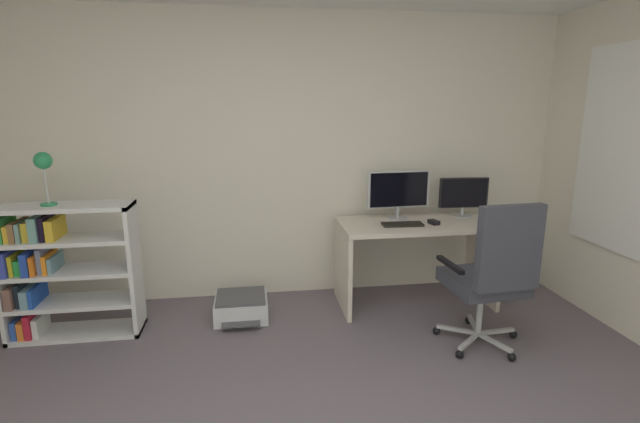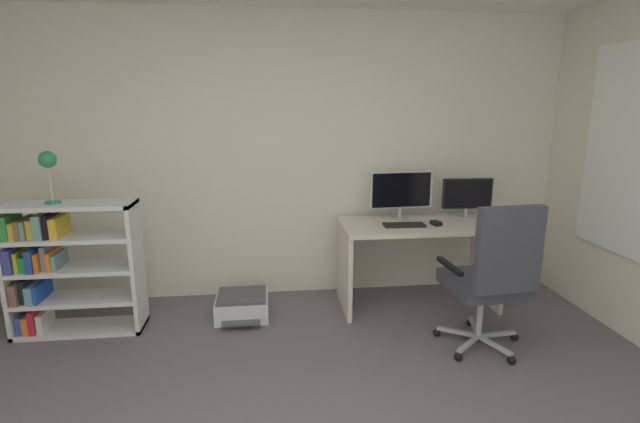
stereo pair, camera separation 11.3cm
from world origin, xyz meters
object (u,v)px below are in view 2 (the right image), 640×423
(bookshelf, at_px, (61,267))
(printer, at_px, (242,305))
(monitor_secondary, at_px, (467,196))
(computer_mouse, at_px, (436,223))
(office_chair, at_px, (492,274))
(desk_lamp, at_px, (48,164))
(keyboard, at_px, (404,225))
(desk, at_px, (418,246))
(monitor_main, at_px, (401,191))

(bookshelf, xyz_separation_m, printer, (1.34, 0.10, -0.44))
(monitor_secondary, height_order, bookshelf, monitor_secondary)
(computer_mouse, xyz_separation_m, office_chair, (0.12, -0.79, -0.16))
(office_chair, relative_size, bookshelf, 1.09)
(office_chair, height_order, desk_lamp, desk_lamp)
(keyboard, relative_size, computer_mouse, 3.40)
(desk, height_order, printer, desk)
(computer_mouse, distance_m, office_chair, 0.81)
(desk, bearing_deg, keyboard, -151.21)
(bookshelf, bearing_deg, keyboard, 1.91)
(monitor_main, bearing_deg, desk, -48.63)
(monitor_main, height_order, desk_lamp, desk_lamp)
(printer, bearing_deg, bookshelf, -175.67)
(monitor_secondary, distance_m, bookshelf, 3.38)
(desk, distance_m, bookshelf, 2.86)
(keyboard, height_order, office_chair, office_chair)
(office_chair, xyz_separation_m, desk_lamp, (-3.09, 0.69, 0.72))
(desk, xyz_separation_m, office_chair, (0.24, -0.87, 0.06))
(computer_mouse, xyz_separation_m, bookshelf, (-2.98, -0.09, -0.23))
(monitor_secondary, bearing_deg, printer, -173.77)
(monitor_secondary, height_order, office_chair, office_chair)
(monitor_secondary, xyz_separation_m, bookshelf, (-3.34, -0.32, -0.41))
(desk, xyz_separation_m, desk_lamp, (-2.85, -0.18, 0.78))
(desk, relative_size, keyboard, 3.89)
(monitor_main, xyz_separation_m, printer, (-1.39, -0.22, -0.90))
(monitor_main, xyz_separation_m, monitor_secondary, (0.61, 0.00, -0.05))
(monitor_secondary, bearing_deg, office_chair, -103.36)
(desk, xyz_separation_m, monitor_main, (-0.13, 0.14, 0.46))
(computer_mouse, relative_size, desk_lamp, 0.26)
(bookshelf, relative_size, printer, 2.12)
(computer_mouse, bearing_deg, keyboard, 166.42)
(computer_mouse, bearing_deg, office_chair, -95.73)
(keyboard, bearing_deg, office_chair, -60.54)
(desk, bearing_deg, computer_mouse, -33.93)
(desk_lamp, bearing_deg, bookshelf, 179.63)
(monitor_main, relative_size, printer, 1.17)
(computer_mouse, distance_m, desk_lamp, 3.02)
(desk, bearing_deg, bookshelf, -176.48)
(bookshelf, bearing_deg, office_chair, -12.56)
(monitor_main, xyz_separation_m, office_chair, (0.37, -1.01, -0.40))
(office_chair, bearing_deg, monitor_main, 110.01)
(monitor_main, distance_m, printer, 1.67)
(monitor_main, relative_size, keyboard, 1.65)
(bookshelf, xyz_separation_m, desk_lamp, (0.01, -0.00, 0.78))
(monitor_main, bearing_deg, desk_lamp, -173.31)
(desk, xyz_separation_m, keyboard, (-0.16, -0.09, 0.22))
(desk, height_order, bookshelf, bookshelf)
(monitor_secondary, relative_size, bookshelf, 0.43)
(printer, bearing_deg, desk_lamp, -175.64)
(monitor_main, height_order, bookshelf, monitor_main)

